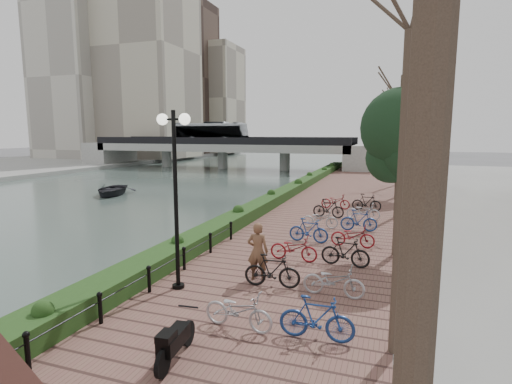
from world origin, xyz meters
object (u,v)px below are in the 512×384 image
at_px(lamppost, 175,163).
at_px(motorcycle, 176,339).
at_px(pedestrian, 258,251).
at_px(boat, 112,190).

xyz_separation_m(lamppost, motorcycle, (1.89, -3.33, -3.22)).
height_order(lamppost, pedestrian, lamppost).
bearing_deg(boat, motorcycle, -68.43).
bearing_deg(pedestrian, motorcycle, 83.74).
bearing_deg(motorcycle, pedestrian, 83.66).
bearing_deg(motorcycle, lamppost, 114.45).
relative_size(motorcycle, boat, 0.33).
bearing_deg(pedestrian, lamppost, 29.69).
distance_m(lamppost, pedestrian, 3.68).
relative_size(lamppost, pedestrian, 2.83).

